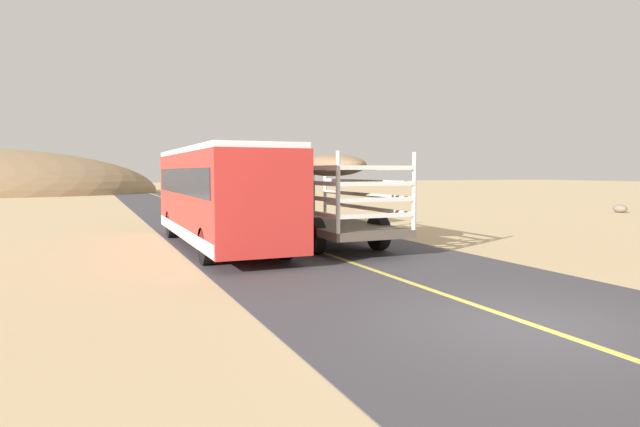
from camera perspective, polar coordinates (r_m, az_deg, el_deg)
name	(u,v)px	position (r m, az deg, el deg)	size (l,w,h in m)	color
ground_plane	(537,328)	(9.57, 21.78, -11.03)	(240.00, 240.00, 0.00)	tan
road_surface	(537,327)	(9.56, 21.78, -10.97)	(8.00, 120.00, 0.02)	#423F44
road_centre_line	(537,326)	(9.56, 21.78, -10.90)	(0.16, 117.60, 0.00)	#D8CC4C
livestock_truck	(296,190)	(20.86, -2.57, 2.48)	(2.53, 9.70, 3.02)	#3F7F4C
bus	(220,194)	(18.07, -10.47, 1.97)	(2.54, 10.00, 3.21)	red
boulder_mid_field	(620,209)	(37.67, 28.87, 0.45)	(0.63, 0.89, 0.49)	#756656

